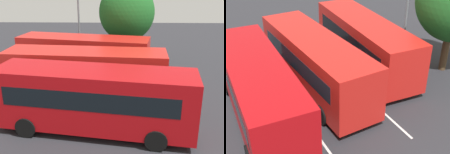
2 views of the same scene
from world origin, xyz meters
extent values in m
plane|color=#2B2B30|center=(0.00, 0.00, 0.00)|extent=(62.48, 62.48, 0.00)
cube|color=red|center=(0.77, -3.75, 1.72)|extent=(9.63, 4.16, 2.75)
cube|color=black|center=(5.31, -4.63, 2.45)|extent=(0.52, 2.14, 1.15)
cube|color=black|center=(0.99, -2.58, 2.04)|extent=(7.71, 1.56, 0.88)
cube|color=black|center=(0.54, -4.93, 2.04)|extent=(7.71, 1.56, 0.88)
cube|color=black|center=(5.33, -4.63, 2.91)|extent=(0.47, 1.94, 0.32)
cube|color=black|center=(5.34, -4.63, 0.56)|extent=(0.52, 2.23, 0.36)
cylinder|color=black|center=(3.92, -3.17, 0.49)|extent=(1.01, 0.46, 0.98)
cylinder|color=black|center=(3.48, -5.46, 0.49)|extent=(1.01, 0.46, 0.98)
cylinder|color=black|center=(-1.94, -2.05, 0.49)|extent=(1.01, 0.46, 0.98)
cylinder|color=black|center=(-2.38, -4.34, 0.49)|extent=(1.01, 0.46, 0.98)
cube|color=red|center=(0.17, 0.19, 1.72)|extent=(9.49, 3.16, 2.75)
cube|color=#19232D|center=(4.79, -0.16, 2.45)|extent=(0.28, 2.16, 1.15)
cube|color=#19232D|center=(0.27, 1.39, 2.04)|extent=(7.82, 0.68, 0.88)
cube|color=#19232D|center=(0.08, -1.00, 2.04)|extent=(7.82, 0.68, 0.88)
cube|color=black|center=(4.81, -0.16, 2.91)|extent=(0.25, 1.96, 0.32)
cube|color=black|center=(4.82, -0.16, 0.56)|extent=(0.27, 2.26, 0.36)
cylinder|color=black|center=(3.24, 1.13, 0.49)|extent=(1.00, 0.35, 0.98)
cylinder|color=black|center=(3.06, -1.20, 0.49)|extent=(1.00, 0.35, 0.98)
cylinder|color=black|center=(-2.71, 1.59, 0.49)|extent=(1.00, 0.35, 0.98)
cylinder|color=black|center=(-2.89, -0.74, 0.49)|extent=(1.00, 0.35, 0.98)
cube|color=#B70C11|center=(-0.63, 3.75, 1.72)|extent=(9.60, 3.91, 2.75)
cube|color=black|center=(3.93, 3.01, 2.45)|extent=(0.46, 2.15, 1.15)
cube|color=black|center=(-0.44, 4.93, 2.04)|extent=(7.75, 1.33, 0.88)
cube|color=black|center=(-0.82, 2.57, 2.04)|extent=(7.75, 1.33, 0.88)
cube|color=black|center=(3.95, 3.01, 2.91)|extent=(0.41, 1.95, 0.32)
cube|color=black|center=(3.96, 3.01, 0.56)|extent=(0.46, 2.24, 0.36)
cylinder|color=black|center=(2.50, 4.43, 0.49)|extent=(1.01, 0.43, 0.98)
cylinder|color=black|center=(2.13, 2.13, 0.49)|extent=(1.01, 0.43, 0.98)
cylinder|color=black|center=(-3.39, 5.38, 0.49)|extent=(1.01, 0.43, 0.98)
cylinder|color=black|center=(-3.77, 3.08, 0.49)|extent=(1.01, 0.43, 0.98)
cylinder|color=gray|center=(1.69, -8.26, 3.67)|extent=(0.16, 0.16, 7.35)
cylinder|color=#4C3823|center=(-2.39, -7.57, 1.34)|extent=(0.44, 0.44, 2.68)
ellipsoid|color=#1E6023|center=(-2.39, -7.57, 4.39)|extent=(4.57, 4.11, 4.79)
cube|color=silver|center=(0.00, -1.85, 0.00)|extent=(11.95, 1.60, 0.01)
cube|color=silver|center=(0.00, 1.85, 0.00)|extent=(11.95, 1.60, 0.01)
camera|label=1|loc=(-1.78, 15.58, 6.99)|focal=44.29mm
camera|label=2|loc=(-12.81, 7.72, 9.25)|focal=49.60mm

